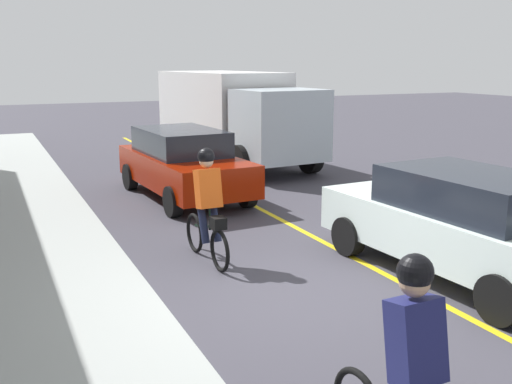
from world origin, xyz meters
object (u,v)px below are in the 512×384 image
at_px(cyclist_follow, 412,377).
at_px(parked_sedan_rear, 183,162).
at_px(cyclist_lead, 208,207).
at_px(box_truck_background, 234,113).
at_px(patrol_sedan, 461,222).

bearing_deg(cyclist_follow, parked_sedan_rear, -10.60).
xyz_separation_m(cyclist_lead, cyclist_follow, (-5.37, 0.43, 0.00)).
relative_size(cyclist_lead, parked_sedan_rear, 0.41).
height_order(cyclist_follow, parked_sedan_rear, cyclist_follow).
xyz_separation_m(cyclist_follow, box_truck_background, (13.76, -4.37, 0.64)).
bearing_deg(box_truck_background, cyclist_follow, -22.73).
distance_m(cyclist_lead, parked_sedan_rear, 4.68).
height_order(cyclist_follow, box_truck_background, box_truck_background).
bearing_deg(parked_sedan_rear, box_truck_background, 139.65).
bearing_deg(cyclist_follow, cyclist_lead, -6.58).
bearing_deg(cyclist_lead, patrol_sedan, -125.41).
distance_m(cyclist_lead, patrol_sedan, 3.78).
bearing_deg(box_truck_background, patrol_sedan, -9.40).
bearing_deg(patrol_sedan, cyclist_lead, 52.90).
bearing_deg(cyclist_lead, box_truck_background, -27.14).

